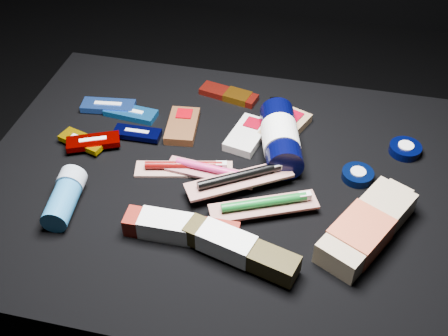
% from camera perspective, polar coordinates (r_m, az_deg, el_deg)
% --- Properties ---
extents(ground, '(3.00, 3.00, 0.00)m').
position_cam_1_polar(ground, '(1.45, -0.68, -12.45)').
color(ground, black).
rests_on(ground, ground).
extents(cloth_table, '(0.98, 0.78, 0.40)m').
position_cam_1_polar(cloth_table, '(1.30, -0.75, -7.37)').
color(cloth_table, black).
rests_on(cloth_table, ground).
extents(luna_bar_0, '(0.12, 0.06, 0.02)m').
position_cam_1_polar(luna_bar_0, '(1.32, -9.46, 5.54)').
color(luna_bar_0, blue).
rests_on(luna_bar_0, cloth_table).
extents(luna_bar_1, '(0.13, 0.06, 0.02)m').
position_cam_1_polar(luna_bar_1, '(1.35, -11.67, 6.19)').
color(luna_bar_1, '#2249A7').
rests_on(luna_bar_1, cloth_table).
extents(luna_bar_2, '(0.10, 0.04, 0.01)m').
position_cam_1_polar(luna_bar_2, '(1.26, -8.81, 3.52)').
color(luna_bar_2, black).
rests_on(luna_bar_2, cloth_table).
extents(luna_bar_3, '(0.11, 0.07, 0.01)m').
position_cam_1_polar(luna_bar_3, '(1.25, -14.19, 2.67)').
color(luna_bar_3, '#C99900').
rests_on(luna_bar_3, cloth_table).
extents(luna_bar_4, '(0.12, 0.08, 0.01)m').
position_cam_1_polar(luna_bar_4, '(1.24, -13.14, 2.62)').
color(luna_bar_4, '#6B0100').
rests_on(luna_bar_4, cloth_table).
extents(clif_bar_0, '(0.08, 0.13, 0.02)m').
position_cam_1_polar(clif_bar_0, '(1.27, -4.22, 4.44)').
color(clif_bar_0, '#512D17').
rests_on(clif_bar_0, cloth_table).
extents(clif_bar_1, '(0.09, 0.13, 0.02)m').
position_cam_1_polar(clif_bar_1, '(1.24, 2.49, 3.50)').
color(clif_bar_1, beige).
rests_on(clif_bar_1, cloth_table).
extents(clif_bar_2, '(0.11, 0.14, 0.02)m').
position_cam_1_polar(clif_bar_2, '(1.27, 6.37, 4.31)').
color(clif_bar_2, '#9D7B57').
rests_on(clif_bar_2, cloth_table).
extents(power_bar, '(0.15, 0.07, 0.02)m').
position_cam_1_polar(power_bar, '(1.36, 0.78, 7.41)').
color(power_bar, maroon).
rests_on(power_bar, cloth_table).
extents(lotion_bottle, '(0.12, 0.24, 0.08)m').
position_cam_1_polar(lotion_bottle, '(1.19, 5.77, 3.12)').
color(lotion_bottle, black).
rests_on(lotion_bottle, cloth_table).
extents(cream_tin_upper, '(0.07, 0.07, 0.02)m').
position_cam_1_polar(cream_tin_upper, '(1.26, 17.92, 1.85)').
color(cream_tin_upper, black).
rests_on(cream_tin_upper, cloth_table).
extents(cream_tin_lower, '(0.06, 0.06, 0.02)m').
position_cam_1_polar(cream_tin_lower, '(1.17, 13.42, -0.69)').
color(cream_tin_lower, black).
rests_on(cream_tin_lower, cloth_table).
extents(bodywash_bottle, '(0.18, 0.24, 0.05)m').
position_cam_1_polar(bodywash_bottle, '(1.05, 14.20, -5.99)').
color(bodywash_bottle, tan).
rests_on(bodywash_bottle, cloth_table).
extents(deodorant_stick, '(0.07, 0.14, 0.05)m').
position_cam_1_polar(deodorant_stick, '(1.12, -15.88, -2.87)').
color(deodorant_stick, '#246AA2').
rests_on(deodorant_stick, cloth_table).
extents(toothbrush_pack_0, '(0.21, 0.09, 0.02)m').
position_cam_1_polar(toothbrush_pack_0, '(1.16, -3.96, 0.06)').
color(toothbrush_pack_0, silver).
rests_on(toothbrush_pack_0, cloth_table).
extents(toothbrush_pack_1, '(0.19, 0.06, 0.02)m').
position_cam_1_polar(toothbrush_pack_1, '(1.14, -1.22, -0.28)').
color(toothbrush_pack_1, '#AAA49E').
rests_on(toothbrush_pack_1, cloth_table).
extents(toothbrush_pack_2, '(0.21, 0.13, 0.02)m').
position_cam_1_polar(toothbrush_pack_2, '(1.07, 4.23, -3.70)').
color(toothbrush_pack_2, '#B1ABA5').
rests_on(toothbrush_pack_2, cloth_table).
extents(toothbrush_pack_3, '(0.21, 0.16, 0.02)m').
position_cam_1_polar(toothbrush_pack_3, '(1.11, 1.72, -1.01)').
color(toothbrush_pack_3, '#B6AFAB').
rests_on(toothbrush_pack_3, cloth_table).
extents(toothpaste_carton_red, '(0.21, 0.05, 0.04)m').
position_cam_1_polar(toothpaste_carton_red, '(1.03, -4.88, -6.11)').
color(toothpaste_carton_red, maroon).
rests_on(toothpaste_carton_red, cloth_table).
extents(toothpaste_carton_green, '(0.22, 0.10, 0.04)m').
position_cam_1_polar(toothpaste_carton_green, '(0.99, 1.19, -8.07)').
color(toothpaste_carton_green, '#342C0F').
rests_on(toothpaste_carton_green, cloth_table).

